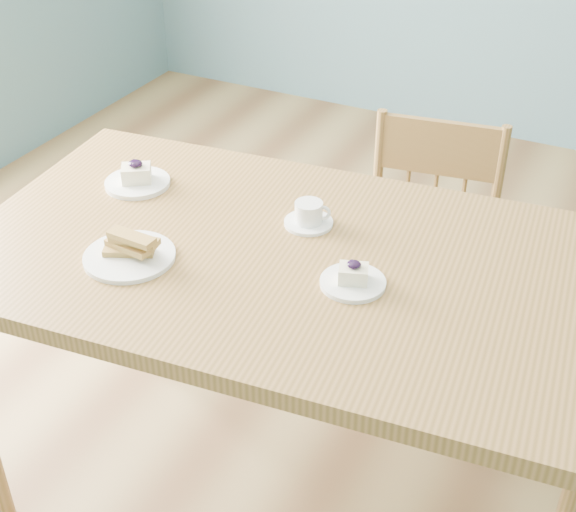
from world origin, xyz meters
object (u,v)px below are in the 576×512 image
(dining_table, at_px, (288,282))
(dining_chair, at_px, (422,264))
(cheesecake_plate_near, at_px, (353,279))
(coffee_cup, at_px, (309,215))
(biscotti_plate, at_px, (129,251))
(cheesecake_plate_far, at_px, (137,179))

(dining_table, relative_size, dining_chair, 1.82)
(dining_table, bearing_deg, cheesecake_plate_near, -19.80)
(coffee_cup, bearing_deg, cheesecake_plate_near, -64.40)
(cheesecake_plate_near, bearing_deg, dining_chair, 92.84)
(dining_chair, relative_size, cheesecake_plate_near, 6.07)
(cheesecake_plate_near, xyz_separation_m, coffee_cup, (-0.20, 0.19, 0.01))
(dining_table, distance_m, cheesecake_plate_near, 0.22)
(dining_table, relative_size, coffee_cup, 13.33)
(dining_chair, xyz_separation_m, biscotti_plate, (-0.47, -0.83, 0.40))
(dining_chair, bearing_deg, dining_table, -112.04)
(dining_table, height_order, coffee_cup, coffee_cup)
(dining_chair, distance_m, cheesecake_plate_near, 0.79)
(dining_table, relative_size, cheesecake_plate_near, 11.06)
(dining_table, bearing_deg, coffee_cup, 89.00)
(cheesecake_plate_far, height_order, coffee_cup, cheesecake_plate_far)
(coffee_cup, bearing_deg, dining_table, -106.20)
(coffee_cup, height_order, biscotti_plate, biscotti_plate)
(dining_table, xyz_separation_m, dining_chair, (0.15, 0.64, -0.29))
(dining_table, height_order, cheesecake_plate_near, cheesecake_plate_near)
(cheesecake_plate_far, bearing_deg, dining_chair, 38.11)
(coffee_cup, bearing_deg, cheesecake_plate_far, 162.13)
(cheesecake_plate_far, relative_size, biscotti_plate, 0.82)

